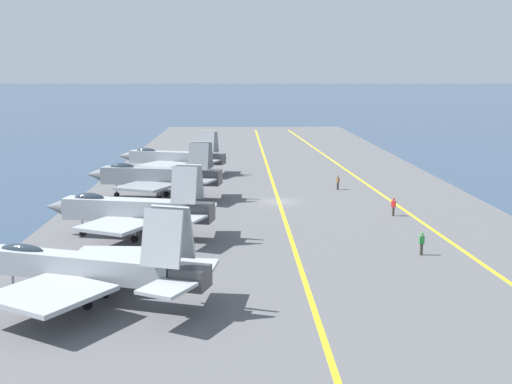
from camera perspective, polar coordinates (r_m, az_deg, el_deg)
The scene contains 11 objects.
ground_plane at distance 71.04m, azimuth 2.04°, elevation -1.18°, with size 2000.00×2000.00×0.00m, color #2D425B.
carrier_deck at distance 71.00m, azimuth 2.05°, elevation -1.02°, with size 205.46×45.48×0.40m, color #565659.
deck_stripe_foul_line at distance 72.83m, azimuth 11.91°, elevation -0.78°, with size 184.92×0.36×0.01m, color yellow.
deck_stripe_centerline at distance 70.96m, azimuth 2.05°, elevation -0.86°, with size 184.92×0.36×0.01m, color yellow.
parked_jet_nearest at distance 40.85m, azimuth -15.00°, elevation -6.46°, with size 13.51×17.10×6.34m.
parked_jet_second at distance 55.73m, azimuth -11.10°, elevation -1.56°, with size 12.41×15.16×6.46m.
parked_jet_third at distance 73.10m, azimuth -8.98°, elevation 1.41°, with size 12.71×15.80×6.52m.
parked_jet_fourth at distance 91.59m, azimuth -7.43°, elevation 3.05°, with size 13.53×16.13×6.13m.
crew_brown_vest at distance 78.81m, azimuth 7.29°, elevation 0.91°, with size 0.46×0.40×1.76m.
crew_green_vest at distance 51.58m, azimuth 14.51°, elevation -4.37°, with size 0.28×0.39×1.82m.
crew_red_vest at distance 65.07m, azimuth 12.12°, elevation -1.22°, with size 0.44×0.46×1.84m.
Camera 1 is at (-69.44, 4.53, 14.28)m, focal length 45.00 mm.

